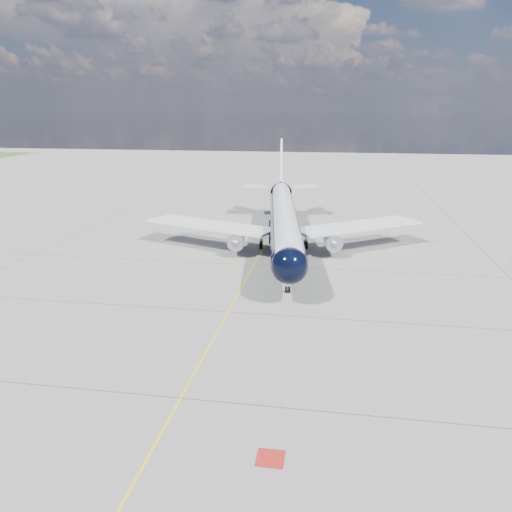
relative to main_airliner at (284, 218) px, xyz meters
name	(u,v)px	position (x,y,z in m)	size (l,w,h in m)	color
ground	(260,254)	(-2.79, -3.46, -4.29)	(320.00, 320.00, 0.00)	gray
taxiway_centerline	(254,265)	(-2.79, -8.46, -4.28)	(0.16, 160.00, 0.01)	yellow
red_marking	(270,458)	(4.01, -43.46, -4.28)	(1.60, 1.60, 0.01)	maroon
main_airliner	(284,218)	(0.00, 0.00, 0.00)	(38.95, 47.75, 13.81)	black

